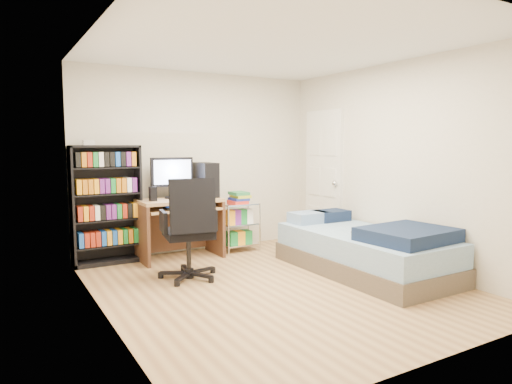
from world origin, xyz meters
TOP-DOWN VIEW (x-y plane):
  - room at (0.00, 0.00)m, footprint 3.58×4.08m
  - media_shelf at (-1.33, 1.84)m, footprint 0.84×0.28m
  - computer_desk at (-0.33, 1.69)m, footprint 1.06×0.61m
  - office_chair at (-0.69, 0.68)m, footprint 0.79×0.79m
  - wire_cart at (0.44, 1.63)m, footprint 0.52×0.38m
  - bed at (1.19, -0.11)m, footprint 1.08×2.16m
  - door at (1.72, 1.35)m, footprint 0.12×0.80m

SIDE VIEW (x-z plane):
  - bed at x=1.19m, z-range -0.04..0.58m
  - office_chair at x=-0.69m, z-range -0.21..0.94m
  - wire_cart at x=0.44m, z-range 0.13..0.96m
  - computer_desk at x=-0.33m, z-range 0.05..1.38m
  - media_shelf at x=-1.33m, z-range -0.01..1.54m
  - door at x=1.72m, z-range 0.00..2.00m
  - room at x=0.00m, z-range -0.04..2.54m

